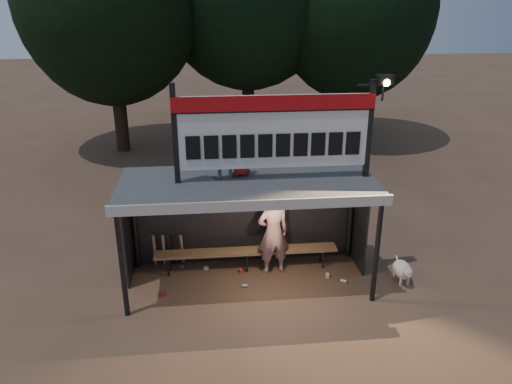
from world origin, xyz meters
TOP-DOWN VIEW (x-y plane):
  - ground at (0.00, 0.00)m, footprint 80.00×80.00m
  - player at (0.57, 0.38)m, footprint 0.77×0.57m
  - child_a at (-0.52, 0.20)m, footprint 0.65×0.56m
  - child_b at (-0.10, 0.29)m, footprint 0.45×0.30m
  - dugout_shelter at (0.00, 0.24)m, footprint 5.10×2.08m
  - scoreboard_assembly at (0.56, -0.01)m, footprint 4.10×0.27m
  - bench at (0.00, 0.55)m, footprint 4.00×0.35m
  - tree_right at (5.00, 10.50)m, footprint 6.08×6.08m
  - dog at (3.24, -0.30)m, footprint 0.36×0.81m
  - bats at (-1.71, 0.82)m, footprint 0.68×0.35m
  - litter at (0.13, 0.24)m, footprint 3.90×1.21m

SIDE VIEW (x-z plane):
  - ground at x=0.00m, z-range 0.00..0.00m
  - litter at x=0.13m, z-range 0.00..0.08m
  - dog at x=3.24m, z-range 0.03..0.53m
  - bats at x=-1.71m, z-range 0.01..0.85m
  - bench at x=0.00m, z-range 0.19..0.67m
  - player at x=0.57m, z-range 0.00..1.90m
  - dugout_shelter at x=0.00m, z-range 0.69..3.01m
  - child_b at x=-0.10m, z-range 2.32..3.22m
  - child_a at x=-0.52m, z-range 2.32..3.46m
  - scoreboard_assembly at x=0.56m, z-range 2.33..4.32m
  - tree_right at x=5.00m, z-range 0.83..9.55m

